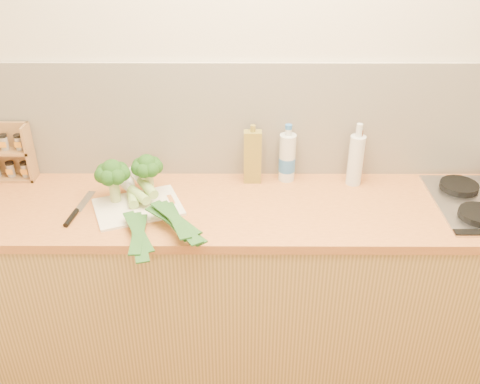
{
  "coord_description": "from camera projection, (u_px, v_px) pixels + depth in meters",
  "views": [
    {
      "loc": [
        -0.11,
        -0.78,
        2.11
      ],
      "look_at": [
        -0.12,
        1.1,
        1.02
      ],
      "focal_mm": 40.0,
      "sensor_mm": 36.0,
      "label": 1
    }
  ],
  "objects": [
    {
      "name": "chefs_knife",
      "position": [
        75.0,
        214.0,
        2.24
      ],
      "size": [
        0.06,
        0.3,
        0.02
      ],
      "rotation": [
        0.0,
        0.0,
        -0.12
      ],
      "color": "silver",
      "rests_on": "counter"
    },
    {
      "name": "leek_front",
      "position": [
        134.0,
        206.0,
        2.25
      ],
      "size": [
        0.22,
        0.65,
        0.04
      ],
      "rotation": [
        0.0,
        0.0,
        0.25
      ],
      "color": "white",
      "rests_on": "chopping_board"
    },
    {
      "name": "broccoli_left",
      "position": [
        112.0,
        173.0,
        2.27
      ],
      "size": [
        0.15,
        0.15,
        0.2
      ],
      "color": "#9DAC64",
      "rests_on": "chopping_board"
    },
    {
      "name": "oil_tin",
      "position": [
        253.0,
        156.0,
        2.44
      ],
      "size": [
        0.08,
        0.05,
        0.28
      ],
      "color": "olive",
      "rests_on": "counter"
    },
    {
      "name": "leek_back",
      "position": [
        154.0,
        195.0,
        2.26
      ],
      "size": [
        0.38,
        0.61,
        0.04
      ],
      "rotation": [
        0.0,
        0.0,
        0.53
      ],
      "color": "white",
      "rests_on": "chopping_board"
    },
    {
      "name": "water_bottle",
      "position": [
        287.0,
        159.0,
        2.47
      ],
      "size": [
        0.08,
        0.08,
        0.26
      ],
      "color": "silver",
      "rests_on": "counter"
    },
    {
      "name": "spice_rack",
      "position": [
        8.0,
        155.0,
        2.48
      ],
      "size": [
        0.23,
        0.09,
        0.27
      ],
      "color": "#A37546",
      "rests_on": "counter"
    },
    {
      "name": "counter",
      "position": [
        265.0,
        285.0,
        2.55
      ],
      "size": [
        3.2,
        0.62,
        0.9
      ],
      "color": "tan",
      "rests_on": "ground"
    },
    {
      "name": "broccoli_right",
      "position": [
        147.0,
        167.0,
        2.32
      ],
      "size": [
        0.14,
        0.14,
        0.19
      ],
      "color": "#9DAC64",
      "rests_on": "chopping_board"
    },
    {
      "name": "amber_bottle",
      "position": [
        357.0,
        161.0,
        2.44
      ],
      "size": [
        0.06,
        0.06,
        0.26
      ],
      "color": "maroon",
      "rests_on": "counter"
    },
    {
      "name": "glass_bottle",
      "position": [
        356.0,
        159.0,
        2.43
      ],
      "size": [
        0.07,
        0.07,
        0.3
      ],
      "color": "silver",
      "rests_on": "counter"
    },
    {
      "name": "leek_mid",
      "position": [
        149.0,
        203.0,
        2.24
      ],
      "size": [
        0.43,
        0.51,
        0.04
      ],
      "rotation": [
        0.0,
        0.0,
        0.69
      ],
      "color": "white",
      "rests_on": "chopping_board"
    },
    {
      "name": "chopping_board",
      "position": [
        138.0,
        207.0,
        2.3
      ],
      "size": [
        0.43,
        0.37,
        0.01
      ],
      "primitive_type": "cube",
      "rotation": [
        0.0,
        0.0,
        0.37
      ],
      "color": "silver",
      "rests_on": "counter"
    },
    {
      "name": "room_shell",
      "position": [
        267.0,
        121.0,
        2.44
      ],
      "size": [
        3.5,
        3.5,
        3.5
      ],
      "color": "beige",
      "rests_on": "ground"
    }
  ]
}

